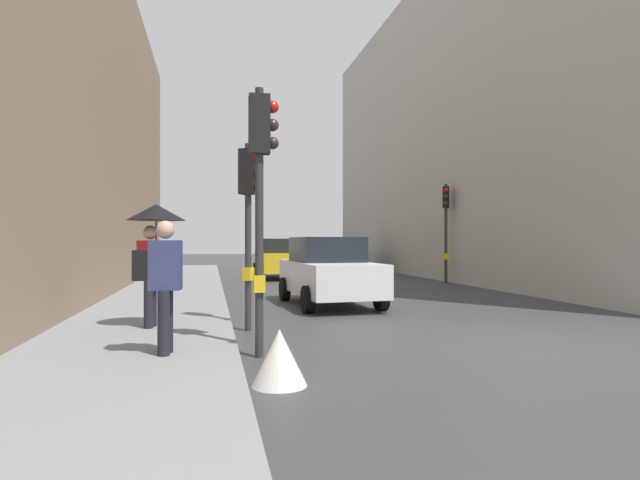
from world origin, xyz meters
name	(u,v)px	position (x,y,z in m)	size (l,w,h in m)	color
ground_plane	(527,346)	(0.00, 0.00, 0.00)	(120.00, 120.00, 0.00)	#38383A
sidewalk_kerb	(163,305)	(-6.04, 6.00, 0.08)	(3.07, 40.00, 0.16)	gray
building_facade_right	(532,134)	(10.51, 15.59, 6.87)	(12.00, 27.83, 13.75)	#B2ADA3
traffic_light_near_right	(249,202)	(-4.18, 2.33, 2.39)	(0.45, 0.36, 3.46)	#2D2D2D
traffic_light_mid_street	(446,215)	(4.20, 11.80, 2.69)	(0.33, 0.45, 3.90)	#2D2D2D
traffic_light_near_left	(261,172)	(-4.18, 0.08, 2.65)	(0.43, 0.25, 3.85)	#2D2D2D
car_yellow_taxi	(279,258)	(-1.90, 15.90, 0.88)	(2.06, 4.22, 1.76)	yellow
car_silver_hatchback	(346,255)	(2.33, 20.27, 0.88)	(2.08, 4.23, 1.76)	#BCBCC1
car_green_estate	(306,252)	(1.87, 29.81, 0.88)	(2.27, 4.32, 1.76)	#2D6038
car_white_compact	(328,271)	(-1.89, 5.86, 0.88)	(2.21, 4.30, 1.76)	silver
pedestrian_with_umbrella	(154,231)	(-5.84, 2.08, 1.84)	(1.00, 1.00, 2.14)	black
pedestrian_with_grey_backpack	(162,279)	(-5.52, -0.19, 1.16)	(0.63, 0.37, 1.77)	black
warning_sign_triangle	(279,357)	(-4.11, -1.45, 0.33)	(0.64, 0.64, 0.65)	silver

